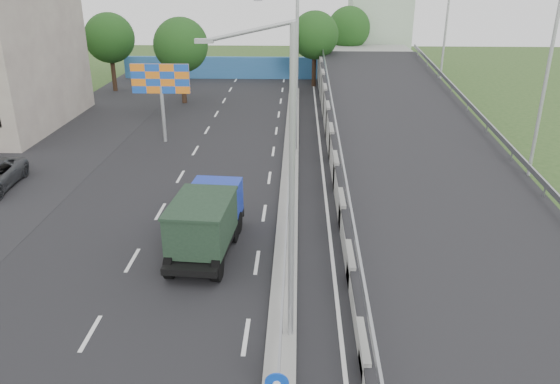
{
  "coord_description": "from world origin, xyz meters",
  "views": [
    {
      "loc": [
        0.47,
        -9.05,
        11.53
      ],
      "look_at": [
        -0.31,
        13.56,
        2.2
      ],
      "focal_mm": 35.0,
      "sensor_mm": 36.0,
      "label": 1
    }
  ],
  "objects_px": {
    "lamp_post_near": "(285,177)",
    "church": "(379,23)",
    "lamp_post_far": "(296,31)",
    "lamp_post_mid": "(294,65)",
    "dump_truck": "(207,220)",
    "billboard": "(161,83)"
  },
  "relations": [
    {
      "from": "dump_truck",
      "to": "lamp_post_mid",
      "type": "bearing_deg",
      "value": 80.26
    },
    {
      "from": "lamp_post_mid",
      "to": "lamp_post_near",
      "type": "bearing_deg",
      "value": -90.0
    },
    {
      "from": "lamp_post_far",
      "to": "church",
      "type": "relative_size",
      "value": 0.73
    },
    {
      "from": "lamp_post_mid",
      "to": "dump_truck",
      "type": "height_order",
      "value": "lamp_post_mid"
    },
    {
      "from": "lamp_post_far",
      "to": "billboard",
      "type": "height_order",
      "value": "lamp_post_far"
    },
    {
      "from": "lamp_post_mid",
      "to": "billboard",
      "type": "bearing_deg",
      "value": 167.62
    },
    {
      "from": "lamp_post_near",
      "to": "lamp_post_mid",
      "type": "xyz_separation_m",
      "value": [
        0.0,
        20.0,
        0.0
      ]
    },
    {
      "from": "billboard",
      "to": "lamp_post_near",
      "type": "bearing_deg",
      "value": -67.51
    },
    {
      "from": "lamp_post_near",
      "to": "dump_truck",
      "type": "xyz_separation_m",
      "value": [
        -3.53,
        6.04,
        -4.32
      ]
    },
    {
      "from": "lamp_post_near",
      "to": "dump_truck",
      "type": "bearing_deg",
      "value": 120.32
    },
    {
      "from": "lamp_post_near",
      "to": "lamp_post_far",
      "type": "xyz_separation_m",
      "value": [
        0.0,
        40.0,
        0.0
      ]
    },
    {
      "from": "lamp_post_near",
      "to": "lamp_post_mid",
      "type": "bearing_deg",
      "value": 90.0
    },
    {
      "from": "lamp_post_far",
      "to": "lamp_post_near",
      "type": "bearing_deg",
      "value": -90.0
    },
    {
      "from": "church",
      "to": "dump_truck",
      "type": "bearing_deg",
      "value": -105.64
    },
    {
      "from": "lamp_post_far",
      "to": "dump_truck",
      "type": "xyz_separation_m",
      "value": [
        -3.53,
        -33.96,
        -4.32
      ]
    },
    {
      "from": "lamp_post_mid",
      "to": "dump_truck",
      "type": "relative_size",
      "value": 1.61
    },
    {
      "from": "dump_truck",
      "to": "lamp_post_far",
      "type": "bearing_deg",
      "value": 88.53
    },
    {
      "from": "lamp_post_mid",
      "to": "church",
      "type": "xyz_separation_m",
      "value": [
        9.89,
        34.0,
        -0.5
      ]
    },
    {
      "from": "lamp_post_near",
      "to": "billboard",
      "type": "distance_m",
      "value": 23.87
    },
    {
      "from": "church",
      "to": "lamp_post_near",
      "type": "bearing_deg",
      "value": -100.38
    },
    {
      "from": "lamp_post_near",
      "to": "church",
      "type": "relative_size",
      "value": 0.73
    },
    {
      "from": "lamp_post_far",
      "to": "church",
      "type": "distance_m",
      "value": 17.15
    }
  ]
}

